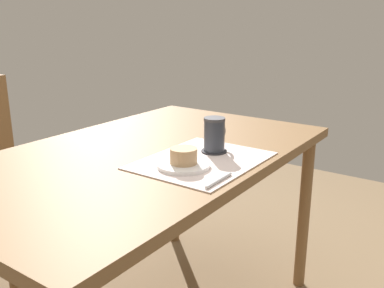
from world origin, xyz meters
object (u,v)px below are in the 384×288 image
pastry_plate (184,165)px  pastry (184,156)px  coffee_mug (215,134)px  dining_table (145,171)px

pastry_plate → pastry: pastry is taller
pastry → coffee_mug: size_ratio=0.73×
dining_table → coffee_mug: coffee_mug is taller
dining_table → coffee_mug: (0.12, -0.21, 0.14)m
pastry_plate → pastry: size_ratio=1.96×
pastry → dining_table: bearing=72.8°
pastry_plate → coffee_mug: 0.19m
pastry_plate → dining_table: bearing=72.8°
pastry_plate → pastry: (0.00, 0.00, 0.03)m
dining_table → pastry: bearing=-107.2°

